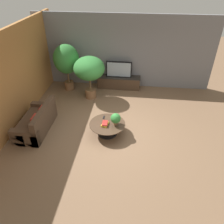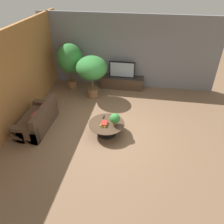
{
  "view_description": "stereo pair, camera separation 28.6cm",
  "coord_description": "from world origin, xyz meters",
  "px_view_note": "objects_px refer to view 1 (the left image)",
  "views": [
    {
      "loc": [
        0.58,
        -5.64,
        4.51
      ],
      "look_at": [
        -0.1,
        0.17,
        0.55
      ],
      "focal_mm": 35.0,
      "sensor_mm": 36.0,
      "label": 1
    },
    {
      "loc": [
        0.87,
        -5.6,
        4.51
      ],
      "look_at": [
        -0.1,
        0.17,
        0.55
      ],
      "focal_mm": 35.0,
      "sensor_mm": 36.0,
      "label": 2
    }
  ],
  "objects_px": {
    "potted_palm_tall": "(66,60)",
    "media_console": "(119,82)",
    "potted_palm_corner": "(89,70)",
    "coffee_table": "(107,126)",
    "potted_plant_tabletop": "(116,119)",
    "television": "(119,69)",
    "couch_by_wall": "(37,122)"
  },
  "relations": [
    {
      "from": "coffee_table",
      "to": "couch_by_wall",
      "type": "height_order",
      "value": "couch_by_wall"
    },
    {
      "from": "media_console",
      "to": "television",
      "type": "xyz_separation_m",
      "value": [
        -0.0,
        -0.0,
        0.58
      ]
    },
    {
      "from": "potted_palm_corner",
      "to": "potted_palm_tall",
      "type": "bearing_deg",
      "value": 151.04
    },
    {
      "from": "television",
      "to": "coffee_table",
      "type": "height_order",
      "value": "television"
    },
    {
      "from": "coffee_table",
      "to": "potted_plant_tabletop",
      "type": "bearing_deg",
      "value": -5.0
    },
    {
      "from": "couch_by_wall",
      "to": "potted_palm_corner",
      "type": "bearing_deg",
      "value": 150.01
    },
    {
      "from": "television",
      "to": "potted_plant_tabletop",
      "type": "bearing_deg",
      "value": -86.48
    },
    {
      "from": "coffee_table",
      "to": "potted_plant_tabletop",
      "type": "relative_size",
      "value": 2.83
    },
    {
      "from": "couch_by_wall",
      "to": "potted_palm_corner",
      "type": "xyz_separation_m",
      "value": [
        1.31,
        2.27,
        0.92
      ]
    },
    {
      "from": "coffee_table",
      "to": "potted_palm_tall",
      "type": "distance_m",
      "value": 3.62
    },
    {
      "from": "media_console",
      "to": "couch_by_wall",
      "type": "distance_m",
      "value": 4.02
    },
    {
      "from": "potted_palm_tall",
      "to": "potted_palm_corner",
      "type": "distance_m",
      "value": 1.21
    },
    {
      "from": "television",
      "to": "couch_by_wall",
      "type": "relative_size",
      "value": 0.63
    },
    {
      "from": "coffee_table",
      "to": "potted_plant_tabletop",
      "type": "height_order",
      "value": "potted_plant_tabletop"
    },
    {
      "from": "coffee_table",
      "to": "potted_palm_tall",
      "type": "xyz_separation_m",
      "value": [
        -2.04,
        2.81,
        1.02
      ]
    },
    {
      "from": "couch_by_wall",
      "to": "potted_palm_corner",
      "type": "distance_m",
      "value": 2.78
    },
    {
      "from": "media_console",
      "to": "potted_palm_tall",
      "type": "relative_size",
      "value": 0.95
    },
    {
      "from": "media_console",
      "to": "television",
      "type": "relative_size",
      "value": 1.72
    },
    {
      "from": "television",
      "to": "potted_palm_corner",
      "type": "xyz_separation_m",
      "value": [
        -1.05,
        -0.98,
        0.35
      ]
    },
    {
      "from": "potted_palm_tall",
      "to": "coffee_table",
      "type": "bearing_deg",
      "value": -54.04
    },
    {
      "from": "media_console",
      "to": "couch_by_wall",
      "type": "bearing_deg",
      "value": -125.95
    },
    {
      "from": "couch_by_wall",
      "to": "potted_palm_tall",
      "type": "height_order",
      "value": "potted_palm_tall"
    },
    {
      "from": "television",
      "to": "couch_by_wall",
      "type": "distance_m",
      "value": 4.06
    },
    {
      "from": "couch_by_wall",
      "to": "potted_palm_tall",
      "type": "xyz_separation_m",
      "value": [
        0.26,
        2.86,
        1.02
      ]
    },
    {
      "from": "potted_palm_tall",
      "to": "media_console",
      "type": "bearing_deg",
      "value": 10.74
    },
    {
      "from": "potted_palm_corner",
      "to": "television",
      "type": "bearing_deg",
      "value": 43.06
    },
    {
      "from": "couch_by_wall",
      "to": "potted_palm_tall",
      "type": "distance_m",
      "value": 3.05
    },
    {
      "from": "media_console",
      "to": "coffee_table",
      "type": "bearing_deg",
      "value": -91.14
    },
    {
      "from": "media_console",
      "to": "television",
      "type": "height_order",
      "value": "television"
    },
    {
      "from": "potted_plant_tabletop",
      "to": "potted_palm_tall",
      "type": "bearing_deg",
      "value": 129.09
    },
    {
      "from": "media_console",
      "to": "coffee_table",
      "type": "height_order",
      "value": "media_console"
    },
    {
      "from": "media_console",
      "to": "couch_by_wall",
      "type": "height_order",
      "value": "couch_by_wall"
    }
  ]
}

